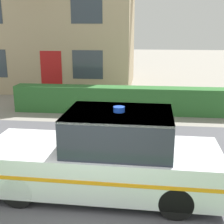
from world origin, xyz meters
The scene contains 4 objects.
road_strip centered at (0.00, 3.73, 0.01)m, with size 28.00×5.86×0.01m, color #4C4C51.
garden_hedge centered at (0.09, 8.11, 0.50)m, with size 8.32×0.69×1.00m, color #2D662D.
police_car centered at (0.18, 2.23, 0.77)m, with size 4.61×1.79×1.77m.
house_left centered at (-4.02, 13.62, 3.68)m, with size 8.72×6.11×7.23m.
Camera 1 is at (0.91, -3.36, 3.25)m, focal length 50.00 mm.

